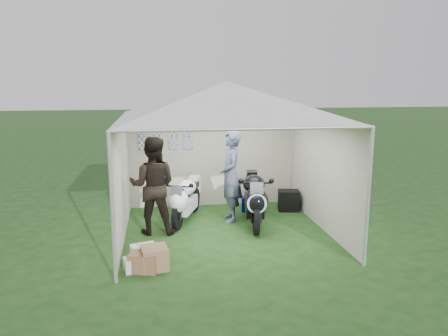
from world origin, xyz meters
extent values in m
plane|color=#193D12|center=(0.00, 0.00, 0.00)|extent=(80.00, 80.00, 0.00)
cylinder|color=silver|center=(-2.00, -2.00, 1.15)|extent=(0.06, 0.06, 2.30)
cylinder|color=silver|center=(2.00, -2.00, 1.15)|extent=(0.06, 0.06, 2.30)
cylinder|color=silver|center=(-2.00, 2.00, 1.15)|extent=(0.06, 0.06, 2.30)
cylinder|color=silver|center=(2.00, 2.00, 1.15)|extent=(0.06, 0.06, 2.30)
cube|color=beige|center=(0.00, 2.00, 1.15)|extent=(4.00, 0.02, 2.30)
cube|color=beige|center=(-2.00, 0.00, 1.15)|extent=(0.02, 4.00, 2.30)
cube|color=beige|center=(2.00, 0.00, 1.15)|extent=(0.02, 4.00, 2.30)
pyramid|color=silver|center=(0.00, 0.00, 2.65)|extent=(5.66, 5.66, 0.70)
cube|color=#99A5B7|center=(-1.65, 1.98, 1.85)|extent=(0.22, 0.02, 0.28)
cube|color=#99A5B7|center=(-1.30, 1.98, 1.85)|extent=(0.22, 0.02, 0.28)
cube|color=#99A5B7|center=(-0.95, 1.98, 1.85)|extent=(0.22, 0.01, 0.28)
cube|color=#99A5B7|center=(-0.60, 1.98, 1.85)|extent=(0.22, 0.01, 0.28)
cube|color=#99A5B7|center=(-1.65, 1.98, 1.55)|extent=(0.22, 0.02, 0.28)
cube|color=#99A5B7|center=(-1.30, 1.98, 1.55)|extent=(0.22, 0.01, 0.28)
cube|color=#99A5B7|center=(-0.95, 1.98, 1.55)|extent=(0.22, 0.02, 0.28)
cube|color=#99A5B7|center=(-0.60, 1.98, 1.55)|extent=(0.22, 0.01, 0.28)
cylinder|color=#D8590C|center=(0.20, 1.97, 1.95)|extent=(3.20, 0.02, 0.02)
cylinder|color=black|center=(-0.96, 0.27, 0.28)|extent=(0.28, 0.56, 0.56)
cylinder|color=black|center=(-0.51, 1.50, 0.28)|extent=(0.32, 0.57, 0.56)
cube|color=white|center=(-0.75, 0.84, 0.35)|extent=(0.60, 0.94, 0.28)
ellipsoid|color=white|center=(-0.93, 0.36, 0.58)|extent=(0.59, 0.67, 0.47)
ellipsoid|color=white|center=(-0.72, 0.93, 0.73)|extent=(0.58, 0.68, 0.33)
cube|color=black|center=(-0.59, 1.28, 0.67)|extent=(0.42, 0.61, 0.13)
cube|color=white|center=(-0.49, 1.57, 0.75)|extent=(0.29, 0.33, 0.17)
cube|color=black|center=(-0.62, 1.19, 0.51)|extent=(0.26, 0.51, 0.09)
cube|color=#3F474C|center=(-0.96, 0.25, 0.82)|extent=(0.26, 0.20, 0.20)
cylinder|color=black|center=(0.57, -0.26, 0.32)|extent=(0.21, 0.66, 0.65)
cylinder|color=black|center=(0.81, 1.23, 0.32)|extent=(0.26, 0.67, 0.65)
cube|color=black|center=(0.68, 0.43, 0.41)|extent=(0.52, 1.07, 0.32)
ellipsoid|color=black|center=(0.59, -0.15, 0.67)|extent=(0.58, 0.72, 0.54)
ellipsoid|color=black|center=(0.70, 0.54, 0.84)|extent=(0.57, 0.73, 0.38)
cube|color=black|center=(0.76, 0.97, 0.78)|extent=(0.38, 0.68, 0.15)
cube|color=black|center=(0.82, 1.32, 0.86)|extent=(0.28, 0.36, 0.19)
cube|color=maroon|center=(0.75, 0.86, 0.59)|extent=(0.20, 0.60, 0.11)
cube|color=#3F474C|center=(0.57, -0.28, 0.95)|extent=(0.28, 0.19, 0.23)
cylinder|color=white|center=(0.55, -0.39, 0.67)|extent=(0.39, 0.08, 0.39)
cube|color=#090ABE|center=(0.82, 1.34, 0.17)|extent=(0.49, 0.35, 0.34)
imported|color=black|center=(-1.43, 0.18, 0.97)|extent=(1.05, 0.88, 1.95)
imported|color=slate|center=(0.23, 0.72, 0.99)|extent=(0.48, 0.73, 1.97)
cube|color=black|center=(1.70, 1.26, 0.24)|extent=(0.54, 0.47, 0.48)
cube|color=silver|center=(-1.59, -1.24, 0.14)|extent=(0.49, 0.43, 0.28)
cube|color=#8C674B|center=(-1.42, -1.59, 0.19)|extent=(0.47, 0.47, 0.37)
cube|color=silver|center=(-1.75, -1.62, 0.11)|extent=(0.36, 0.32, 0.22)
cube|color=brown|center=(-1.59, -1.65, 0.15)|extent=(0.53, 0.44, 0.30)
camera|label=1|loc=(-1.32, -8.33, 3.00)|focal=35.00mm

